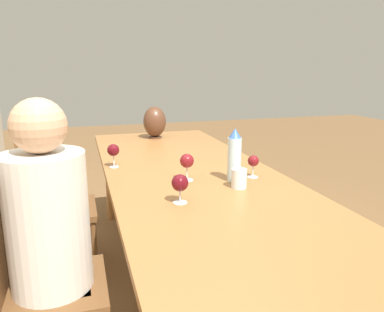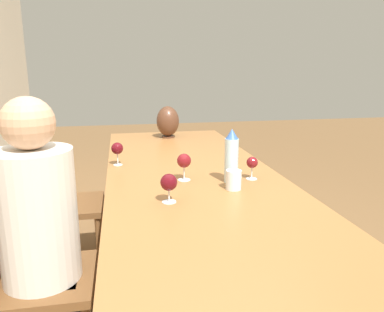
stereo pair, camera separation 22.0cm
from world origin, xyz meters
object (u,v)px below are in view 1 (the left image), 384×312
(water_tumbler, at_px, (239,178))
(wine_glass_0, at_px, (253,162))
(wine_glass_1, at_px, (113,151))
(chair_far, at_px, (49,200))
(chair_near, at_px, (33,275))
(person_near, at_px, (53,239))
(water_bottle, at_px, (234,156))
(vase, at_px, (155,122))
(wine_glass_2, at_px, (187,162))
(wine_glass_3, at_px, (180,183))

(water_tumbler, relative_size, wine_glass_0, 0.79)
(wine_glass_1, bearing_deg, water_tumbler, -135.78)
(wine_glass_0, bearing_deg, chair_far, 61.15)
(chair_near, distance_m, person_near, 0.18)
(water_bottle, relative_size, chair_near, 0.29)
(vase, relative_size, wine_glass_2, 1.83)
(vase, xyz_separation_m, chair_near, (-1.62, 0.85, -0.39))
(water_bottle, distance_m, chair_far, 1.28)
(water_tumbler, bearing_deg, vase, 5.73)
(wine_glass_2, distance_m, chair_far, 1.03)
(wine_glass_1, relative_size, chair_near, 0.14)
(wine_glass_0, bearing_deg, wine_glass_2, 82.11)
(wine_glass_1, xyz_separation_m, wine_glass_3, (-0.72, -0.23, -0.01))
(wine_glass_3, relative_size, chair_near, 0.13)
(water_tumbler, xyz_separation_m, wine_glass_2, (0.20, 0.22, 0.06))
(water_bottle, xyz_separation_m, person_near, (-0.27, 0.93, -0.23))
(water_bottle, bearing_deg, wine_glass_0, -76.02)
(water_bottle, bearing_deg, vase, 7.13)
(vase, xyz_separation_m, wine_glass_3, (-1.59, 0.20, -0.05))
(water_tumbler, distance_m, wine_glass_2, 0.31)
(water_bottle, relative_size, wine_glass_2, 1.95)
(water_bottle, distance_m, water_tumbler, 0.15)
(wine_glass_3, bearing_deg, chair_near, 92.84)
(wine_glass_1, distance_m, wine_glass_3, 0.76)
(person_near, bearing_deg, wine_glass_3, -86.70)
(person_near, bearing_deg, wine_glass_2, -62.50)
(wine_glass_1, xyz_separation_m, chair_near, (-0.76, 0.42, -0.35))
(wine_glass_2, bearing_deg, chair_far, 53.18)
(chair_far, relative_size, person_near, 0.79)
(vase, height_order, wine_glass_2, vase)
(water_tumbler, xyz_separation_m, wine_glass_3, (-0.12, 0.35, 0.04))
(wine_glass_1, height_order, person_near, person_near)
(wine_glass_0, bearing_deg, wine_glass_3, 118.69)
(vase, relative_size, chair_near, 0.27)
(wine_glass_2, relative_size, chair_far, 0.15)
(wine_glass_0, distance_m, wine_glass_2, 0.38)
(vase, height_order, chair_far, vase)
(water_bottle, height_order, chair_far, water_bottle)
(wine_glass_3, height_order, chair_near, chair_near)
(water_tumbler, height_order, wine_glass_3, wine_glass_3)
(vase, height_order, wine_glass_1, vase)
(vase, bearing_deg, water_bottle, -172.87)
(chair_far, bearing_deg, person_near, -174.46)
(water_tumbler, xyz_separation_m, wine_glass_0, (0.15, -0.15, 0.04))
(vase, bearing_deg, chair_near, 152.21)
(wine_glass_1, bearing_deg, wine_glass_3, -162.05)
(water_tumbler, height_order, wine_glass_1, wine_glass_1)
(water_tumbler, relative_size, vase, 0.37)
(vase, bearing_deg, wine_glass_0, -167.20)
(chair_far, bearing_deg, chair_near, 180.00)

